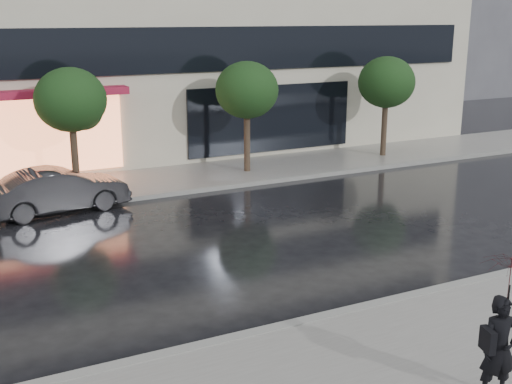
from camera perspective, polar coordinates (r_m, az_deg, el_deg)
ground at (r=13.32m, az=6.36°, el=-9.02°), size 120.00×120.00×0.00m
sidewalk_near at (r=11.02m, az=15.82°, el=-14.74°), size 60.00×4.50×0.12m
sidewalk_far at (r=22.13m, az=-8.09°, el=1.06°), size 60.00×3.50×0.12m
curb_near at (r=12.55m, az=8.87°, el=-10.38°), size 60.00×0.25×0.14m
curb_far at (r=20.52m, az=-6.53°, el=0.01°), size 60.00×0.25×0.14m
tree_mid_west at (r=20.67m, az=-16.00°, el=7.69°), size 2.20×2.20×3.99m
tree_mid_east at (r=22.54m, az=-0.71°, el=8.88°), size 2.20×2.20×3.99m
tree_far_east at (r=25.71m, az=11.59°, el=9.38°), size 2.20×2.20×3.99m
parked_car at (r=19.25m, az=-17.15°, el=0.14°), size 4.05×1.85×1.29m
pedestrian_with_umbrella at (r=9.76m, az=21.32°, el=-9.62°), size 1.04×1.05×2.20m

